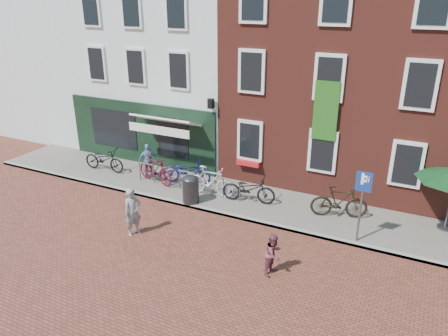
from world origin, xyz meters
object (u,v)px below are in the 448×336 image
at_px(bicycle_5, 339,202).
at_px(boy, 274,254).
at_px(bicycle_0, 104,159).
at_px(woman, 133,212).
at_px(bicycle_4, 249,189).
at_px(litter_bin, 191,188).
at_px(parking_sign, 362,194).
at_px(bicycle_2, 187,171).
at_px(bicycle_1, 155,169).
at_px(bicycle_3, 210,181).
at_px(cafe_person, 148,160).

bearing_deg(bicycle_5, boy, 148.73).
xyz_separation_m(boy, bicycle_0, (-9.50, 3.82, 0.00)).
relative_size(woman, bicycle_4, 0.81).
xyz_separation_m(litter_bin, boy, (4.38, -2.77, -0.06)).
height_order(bicycle_0, bicycle_5, bicycle_5).
bearing_deg(boy, bicycle_0, 80.14).
xyz_separation_m(litter_bin, bicycle_4, (1.99, 1.01, -0.06)).
relative_size(parking_sign, bicycle_2, 1.17).
bearing_deg(woman, parking_sign, -47.05).
bearing_deg(bicycle_1, bicycle_0, 103.18).
bearing_deg(woman, bicycle_3, 5.91).
xyz_separation_m(woman, bicycle_5, (5.97, 4.07, -0.13)).
bearing_deg(bicycle_3, bicycle_5, -87.25).
height_order(boy, bicycle_0, boy).
relative_size(woman, boy, 1.31).
bearing_deg(cafe_person, bicycle_5, 136.03).
bearing_deg(bicycle_4, bicycle_1, 80.94).
distance_m(parking_sign, bicycle_2, 7.59).
bearing_deg(boy, bicycle_4, 44.37).
distance_m(boy, bicycle_4, 4.48).
xyz_separation_m(bicycle_0, bicycle_2, (4.05, 0.46, 0.00)).
xyz_separation_m(bicycle_1, bicycle_2, (1.21, 0.55, -0.06)).
xyz_separation_m(cafe_person, bicycle_3, (3.33, -0.51, -0.15)).
relative_size(bicycle_3, bicycle_5, 1.00).
distance_m(bicycle_1, bicycle_5, 7.66).
height_order(boy, bicycle_2, boy).
relative_size(litter_bin, woman, 0.70).
distance_m(boy, bicycle_0, 10.24).
distance_m(litter_bin, bicycle_4, 2.23).
bearing_deg(bicycle_0, boy, -113.83).
relative_size(bicycle_1, bicycle_2, 0.97).
distance_m(parking_sign, bicycle_3, 6.04).
distance_m(woman, bicycle_3, 3.78).
bearing_deg(bicycle_0, cafe_person, -82.95).
bearing_deg(bicycle_4, bicycle_2, 71.06).
xyz_separation_m(woman, bicycle_4, (2.60, 3.77, -0.19)).
distance_m(woman, bicycle_5, 7.23).
bearing_deg(woman, bicycle_5, -34.34).
distance_m(cafe_person, bicycle_1, 0.79).
xyz_separation_m(woman, bicycle_1, (-1.67, 3.72, -0.13)).
xyz_separation_m(cafe_person, bicycle_2, (1.85, 0.11, -0.21)).
relative_size(bicycle_3, bicycle_4, 0.97).
distance_m(woman, boy, 4.99).
height_order(woman, bicycle_5, woman).
xyz_separation_m(bicycle_0, bicycle_4, (7.11, -0.04, 0.00)).
relative_size(boy, bicycle_1, 0.64).
bearing_deg(bicycle_2, woman, 171.55).
relative_size(boy, cafe_person, 0.85).
xyz_separation_m(bicycle_0, bicycle_3, (5.52, -0.17, 0.06)).
bearing_deg(bicycle_2, bicycle_4, -113.84).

